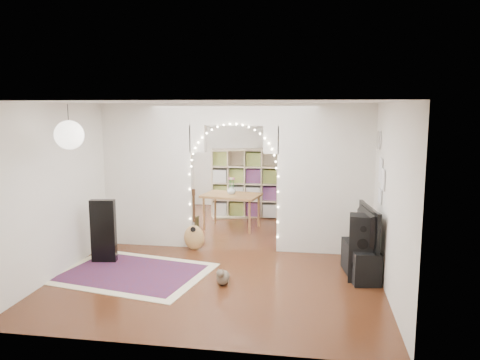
# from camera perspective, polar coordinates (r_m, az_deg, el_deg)

# --- Properties ---
(floor) EXTENTS (7.50, 7.50, 0.00)m
(floor) POSITION_cam_1_polar(r_m,az_deg,el_deg) (8.93, -0.67, -8.24)
(floor) COLOR black
(floor) RESTS_ON ground
(ceiling) EXTENTS (5.00, 7.50, 0.02)m
(ceiling) POSITION_cam_1_polar(r_m,az_deg,el_deg) (8.53, -0.71, 9.36)
(ceiling) COLOR white
(ceiling) RESTS_ON wall_back
(wall_back) EXTENTS (5.00, 0.02, 2.70)m
(wall_back) POSITION_cam_1_polar(r_m,az_deg,el_deg) (12.31, 2.26, 2.92)
(wall_back) COLOR silver
(wall_back) RESTS_ON floor
(wall_front) EXTENTS (5.00, 0.02, 2.70)m
(wall_front) POSITION_cam_1_polar(r_m,az_deg,el_deg) (5.04, -7.92, -5.93)
(wall_front) COLOR silver
(wall_front) RESTS_ON floor
(wall_left) EXTENTS (0.02, 7.50, 2.70)m
(wall_left) POSITION_cam_1_polar(r_m,az_deg,el_deg) (9.37, -15.94, 0.70)
(wall_left) COLOR silver
(wall_left) RESTS_ON floor
(wall_right) EXTENTS (0.02, 7.50, 2.70)m
(wall_right) POSITION_cam_1_polar(r_m,az_deg,el_deg) (8.57, 16.02, -0.05)
(wall_right) COLOR silver
(wall_right) RESTS_ON floor
(divider_wall) EXTENTS (5.00, 0.20, 2.70)m
(divider_wall) POSITION_cam_1_polar(r_m,az_deg,el_deg) (8.61, -0.69, 0.85)
(divider_wall) COLOR silver
(divider_wall) RESTS_ON floor
(fairy_lights) EXTENTS (1.64, 0.04, 1.60)m
(fairy_lights) POSITION_cam_1_polar(r_m,az_deg,el_deg) (8.47, -0.84, 1.57)
(fairy_lights) COLOR #FFEABF
(fairy_lights) RESTS_ON divider_wall
(window) EXTENTS (0.04, 1.20, 1.40)m
(window) POSITION_cam_1_polar(r_m,az_deg,el_deg) (10.99, -11.89, 2.80)
(window) COLOR white
(window) RESTS_ON wall_left
(wall_clock) EXTENTS (0.03, 0.31, 0.31)m
(wall_clock) POSITION_cam_1_polar(r_m,az_deg,el_deg) (7.89, 16.63, 4.67)
(wall_clock) COLOR white
(wall_clock) RESTS_ON wall_right
(picture_frames) EXTENTS (0.02, 0.50, 0.70)m
(picture_frames) POSITION_cam_1_polar(r_m,az_deg,el_deg) (7.56, 16.82, -0.09)
(picture_frames) COLOR white
(picture_frames) RESTS_ON wall_right
(paper_lantern) EXTENTS (0.40, 0.40, 0.40)m
(paper_lantern) POSITION_cam_1_polar(r_m,az_deg,el_deg) (6.88, -20.11, 5.18)
(paper_lantern) COLOR white
(paper_lantern) RESTS_ON ceiling
(ceiling_fan) EXTENTS (1.10, 1.10, 0.30)m
(ceiling_fan) POSITION_cam_1_polar(r_m,az_deg,el_deg) (10.51, 1.15, 7.64)
(ceiling_fan) COLOR gold
(ceiling_fan) RESTS_ON ceiling
(area_rug) EXTENTS (2.64, 2.18, 0.02)m
(area_rug) POSITION_cam_1_polar(r_m,az_deg,el_deg) (7.82, -13.09, -10.95)
(area_rug) COLOR maroon
(area_rug) RESTS_ON floor
(guitar_case) EXTENTS (0.43, 0.19, 1.09)m
(guitar_case) POSITION_cam_1_polar(r_m,az_deg,el_deg) (8.32, -16.31, -6.00)
(guitar_case) COLOR black
(guitar_case) RESTS_ON floor
(acoustic_guitar) EXTENTS (0.39, 0.15, 0.97)m
(acoustic_guitar) POSITION_cam_1_polar(r_m,az_deg,el_deg) (8.72, -5.63, -5.80)
(acoustic_guitar) COLOR #AE7A45
(acoustic_guitar) RESTS_ON floor
(tabby_cat) EXTENTS (0.23, 0.45, 0.29)m
(tabby_cat) POSITION_cam_1_polar(r_m,az_deg,el_deg) (7.13, -2.11, -11.72)
(tabby_cat) COLOR brown
(tabby_cat) RESTS_ON floor
(floor_speaker) EXTENTS (0.42, 0.38, 1.02)m
(floor_speaker) POSITION_cam_1_polar(r_m,az_deg,el_deg) (7.41, 14.67, -8.04)
(floor_speaker) COLOR black
(floor_speaker) RESTS_ON floor
(media_console) EXTENTS (0.55, 1.05, 0.50)m
(media_console) POSITION_cam_1_polar(r_m,az_deg,el_deg) (7.65, 14.47, -9.52)
(media_console) COLOR black
(media_console) RESTS_ON floor
(tv) EXTENTS (0.30, 1.08, 0.62)m
(tv) POSITION_cam_1_polar(r_m,az_deg,el_deg) (7.50, 14.63, -5.46)
(tv) COLOR black
(tv) RESTS_ON media_console
(bookcase) EXTENTS (1.66, 0.87, 1.65)m
(bookcase) POSITION_cam_1_polar(r_m,az_deg,el_deg) (11.21, 0.67, -0.37)
(bookcase) COLOR beige
(bookcase) RESTS_ON floor
(dining_table) EXTENTS (1.33, 1.01, 0.76)m
(dining_table) POSITION_cam_1_polar(r_m,az_deg,el_deg) (10.17, -1.05, -2.15)
(dining_table) COLOR brown
(dining_table) RESTS_ON floor
(flower_vase) EXTENTS (0.21, 0.21, 0.19)m
(flower_vase) POSITION_cam_1_polar(r_m,az_deg,el_deg) (10.14, -1.05, -1.22)
(flower_vase) COLOR white
(flower_vase) RESTS_ON dining_table
(dining_chair_left) EXTENTS (0.59, 0.60, 0.48)m
(dining_chair_left) POSITION_cam_1_polar(r_m,az_deg,el_deg) (9.43, -7.07, -5.86)
(dining_chair_left) COLOR brown
(dining_chair_left) RESTS_ON floor
(dining_chair_right) EXTENTS (0.70, 0.71, 0.49)m
(dining_chair_right) POSITION_cam_1_polar(r_m,az_deg,el_deg) (11.44, 8.05, -3.21)
(dining_chair_right) COLOR brown
(dining_chair_right) RESTS_ON floor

